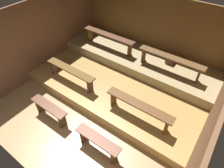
{
  "coord_description": "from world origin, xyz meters",
  "views": [
    {
      "loc": [
        2.29,
        -0.76,
        4.04
      ],
      "look_at": [
        0.04,
        2.36,
        0.48
      ],
      "focal_mm": 30.78,
      "sensor_mm": 36.0,
      "label": 1
    }
  ],
  "objects_px": {
    "bench_floor_left": "(50,109)",
    "bench_middle_left": "(109,37)",
    "bench_lower_left": "(70,72)",
    "bench_middle_right": "(171,60)",
    "wooden_crate_middle": "(170,59)",
    "bench_lower_right": "(139,107)",
    "bench_floor_right": "(98,142)"
  },
  "relations": [
    {
      "from": "bench_floor_right",
      "to": "wooden_crate_middle",
      "type": "xyz_separation_m",
      "value": [
        0.17,
        3.27,
        0.33
      ]
    },
    {
      "from": "bench_floor_right",
      "to": "bench_middle_right",
      "type": "xyz_separation_m",
      "value": [
        0.29,
        2.87,
        0.6
      ]
    },
    {
      "from": "bench_lower_left",
      "to": "wooden_crate_middle",
      "type": "distance_m",
      "value": 2.98
    },
    {
      "from": "bench_lower_right",
      "to": "bench_middle_left",
      "type": "distance_m",
      "value": 2.81
    },
    {
      "from": "bench_middle_left",
      "to": "wooden_crate_middle",
      "type": "distance_m",
      "value": 2.07
    },
    {
      "from": "bench_middle_left",
      "to": "bench_floor_left",
      "type": "bearing_deg",
      "value": -84.2
    },
    {
      "from": "bench_floor_right",
      "to": "bench_middle_right",
      "type": "bearing_deg",
      "value": 84.2
    },
    {
      "from": "bench_lower_left",
      "to": "bench_floor_left",
      "type": "bearing_deg",
      "value": -73.41
    },
    {
      "from": "bench_lower_left",
      "to": "bench_middle_left",
      "type": "distance_m",
      "value": 1.78
    },
    {
      "from": "bench_middle_left",
      "to": "bench_floor_right",
      "type": "bearing_deg",
      "value": -57.38
    },
    {
      "from": "bench_floor_left",
      "to": "bench_floor_right",
      "type": "xyz_separation_m",
      "value": [
        1.55,
        0.0,
        0.0
      ]
    },
    {
      "from": "bench_floor_left",
      "to": "bench_lower_right",
      "type": "relative_size",
      "value": 0.65
    },
    {
      "from": "bench_floor_left",
      "to": "wooden_crate_middle",
      "type": "relative_size",
      "value": 4.66
    },
    {
      "from": "bench_middle_right",
      "to": "wooden_crate_middle",
      "type": "bearing_deg",
      "value": 106.42
    },
    {
      "from": "bench_middle_left",
      "to": "bench_lower_left",
      "type": "bearing_deg",
      "value": -91.32
    },
    {
      "from": "bench_floor_right",
      "to": "bench_lower_right",
      "type": "distance_m",
      "value": 1.2
    },
    {
      "from": "bench_lower_right",
      "to": "bench_middle_left",
      "type": "relative_size",
      "value": 0.89
    },
    {
      "from": "bench_floor_right",
      "to": "wooden_crate_middle",
      "type": "distance_m",
      "value": 3.29
    },
    {
      "from": "bench_middle_right",
      "to": "bench_lower_right",
      "type": "bearing_deg",
      "value": -88.68
    },
    {
      "from": "bench_floor_left",
      "to": "bench_middle_left",
      "type": "bearing_deg",
      "value": 95.8
    },
    {
      "from": "bench_lower_right",
      "to": "bench_middle_left",
      "type": "xyz_separation_m",
      "value": [
        -2.17,
        1.76,
        0.29
      ]
    },
    {
      "from": "bench_floor_right",
      "to": "bench_middle_left",
      "type": "bearing_deg",
      "value": 122.62
    },
    {
      "from": "bench_lower_left",
      "to": "bench_middle_right",
      "type": "distance_m",
      "value": 2.81
    },
    {
      "from": "bench_lower_left",
      "to": "bench_middle_left",
      "type": "xyz_separation_m",
      "value": [
        0.04,
        1.76,
        0.29
      ]
    },
    {
      "from": "bench_floor_left",
      "to": "bench_floor_right",
      "type": "relative_size",
      "value": 1.0
    },
    {
      "from": "bench_lower_right",
      "to": "wooden_crate_middle",
      "type": "bearing_deg",
      "value": 94.22
    },
    {
      "from": "bench_middle_left",
      "to": "bench_middle_right",
      "type": "xyz_separation_m",
      "value": [
        2.13,
        0.0,
        0.0
      ]
    },
    {
      "from": "bench_floor_left",
      "to": "bench_middle_left",
      "type": "xyz_separation_m",
      "value": [
        -0.29,
        2.87,
        0.6
      ]
    },
    {
      "from": "bench_floor_left",
      "to": "wooden_crate_middle",
      "type": "height_order",
      "value": "wooden_crate_middle"
    },
    {
      "from": "bench_lower_right",
      "to": "bench_floor_left",
      "type": "bearing_deg",
      "value": -149.32
    },
    {
      "from": "bench_middle_left",
      "to": "wooden_crate_middle",
      "type": "bearing_deg",
      "value": 11.35
    },
    {
      "from": "bench_middle_left",
      "to": "bench_lower_right",
      "type": "bearing_deg",
      "value": -38.99
    }
  ]
}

